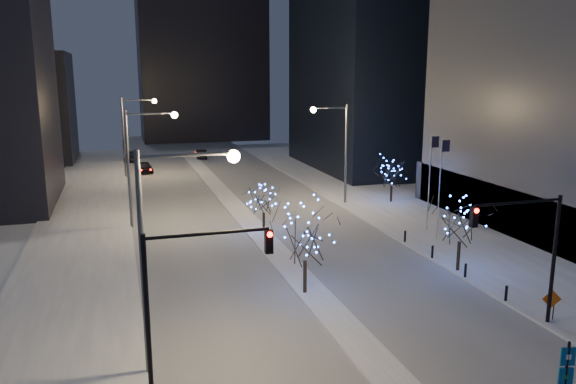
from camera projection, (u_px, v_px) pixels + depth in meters
name	position (u px, v px, depth m)	size (l,w,h in m)	color
ground	(375.00, 362.00, 25.79)	(160.00, 160.00, 0.00)	white
road	(229.00, 200.00, 58.54)	(20.00, 130.00, 0.02)	#A5ABB4
median	(239.00, 211.00, 53.85)	(2.00, 80.00, 0.15)	white
east_sidewalk	(432.00, 225.00, 48.76)	(10.00, 90.00, 0.15)	white
west_sidewalk	(78.00, 256.00, 40.51)	(8.00, 90.00, 0.15)	white
filler_west_far	(7.00, 108.00, 82.22)	(18.00, 16.00, 16.00)	black
horizon_block	(201.00, 31.00, 109.20)	(24.00, 14.00, 42.00)	black
street_lamp_w_near	(167.00, 231.00, 23.76)	(4.40, 0.56, 10.00)	#595E66
street_lamp_w_mid	(141.00, 152.00, 47.16)	(4.40, 0.56, 10.00)	#595E66
street_lamp_w_far	(132.00, 126.00, 70.55)	(4.40, 0.56, 10.00)	#595E66
street_lamp_east	(338.00, 141.00, 55.39)	(3.90, 0.56, 10.00)	#595E66
traffic_signal_west	(186.00, 285.00, 22.39)	(5.26, 0.43, 7.00)	black
traffic_signal_east	(531.00, 241.00, 28.27)	(5.26, 0.43, 7.00)	black
flagpoles	(435.00, 178.00, 44.73)	(1.35, 2.60, 8.00)	silver
bollards	(448.00, 261.00, 37.92)	(0.16, 12.16, 0.90)	black
car_near	(145.00, 167.00, 74.61)	(1.70, 4.23, 1.44)	black
car_mid	(201.00, 154.00, 86.71)	(1.51, 4.32, 1.42)	black
car_far	(131.00, 157.00, 84.07)	(1.90, 4.67, 1.36)	black
holiday_tree_median_near	(305.00, 235.00, 32.92)	(5.49, 5.49, 5.51)	black
holiday_tree_median_far	(264.00, 201.00, 46.24)	(3.62, 3.62, 3.83)	black
holiday_tree_plaza_near	(461.00, 221.00, 36.74)	(4.34, 4.34, 5.12)	black
holiday_tree_plaza_far	(392.00, 173.00, 56.72)	(4.36, 4.36, 4.60)	black
wayfinding_sign	(566.00, 372.00, 21.19)	(0.57, 0.19, 3.21)	black
construction_sign	(551.00, 302.00, 29.68)	(0.99, 0.36, 1.70)	black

